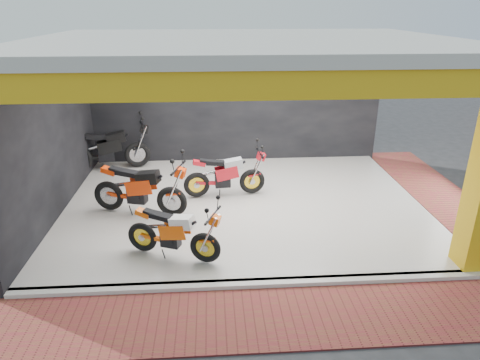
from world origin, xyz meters
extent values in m
plane|color=#2D2D30|center=(0.00, 0.00, 0.00)|extent=(80.00, 80.00, 0.00)
cube|color=silver|center=(0.00, 2.00, 0.05)|extent=(8.00, 6.00, 0.10)
cube|color=beige|center=(0.00, 2.00, 3.60)|extent=(8.40, 6.40, 0.20)
cube|color=black|center=(0.00, 5.10, 1.75)|extent=(8.20, 0.20, 3.50)
cube|color=black|center=(-4.10, 2.00, 1.75)|extent=(0.20, 6.20, 3.50)
cube|color=gold|center=(0.00, -1.00, 3.30)|extent=(8.40, 0.30, 0.40)
cube|color=gold|center=(4.00, 2.00, 3.30)|extent=(0.30, 6.40, 0.40)
cube|color=silver|center=(0.00, -1.02, 0.05)|extent=(8.00, 0.20, 0.10)
cube|color=maroon|center=(0.00, -1.80, 0.01)|extent=(9.00, 1.40, 0.03)
cube|color=maroon|center=(4.80, 2.00, 0.01)|extent=(1.40, 7.00, 0.03)
camera|label=1|loc=(-0.69, -6.83, 4.29)|focal=32.00mm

